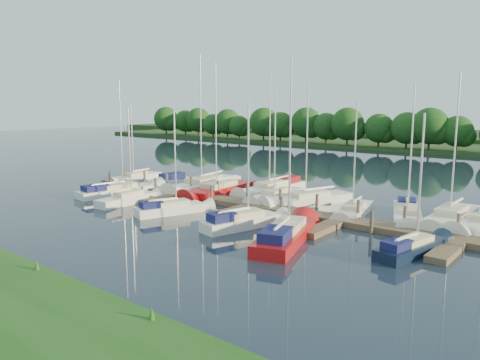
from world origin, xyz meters
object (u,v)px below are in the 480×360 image
Objects in this scene: dock at (249,207)px; motorboat at (171,182)px; sailboat_n_0 at (135,178)px; sailboat_s_2 at (172,210)px; sailboat_n_5 at (276,197)px.

motorboat is (-13.68, 3.97, 0.13)m from dock.
sailboat_n_0 is at bearing 169.63° from dock.
dock is at bearing 72.21° from sailboat_s_2.
sailboat_s_2 is (15.20, -8.49, 0.06)m from sailboat_n_0.
dock is 19.35m from sailboat_n_0.
dock is 4.76× the size of sailboat_s_2.
sailboat_s_2 is (9.85, -8.97, -0.01)m from motorboat.
sailboat_n_5 is 1.21× the size of sailboat_s_2.
sailboat_n_5 is 10.01m from sailboat_s_2.
sailboat_n_0 is 1.62× the size of motorboat.
dock is 3.94× the size of sailboat_n_5.
sailboat_s_2 is at bearing -127.39° from dock.
sailboat_n_5 is at bearing 94.96° from dock.
motorboat reaches higher than dock.
dock is 4.43× the size of sailboat_n_0.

